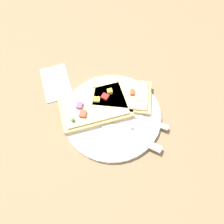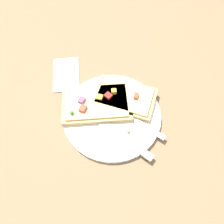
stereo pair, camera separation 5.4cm
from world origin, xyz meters
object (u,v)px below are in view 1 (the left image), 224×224
(pizza_slice_main, at_px, (95,106))
(knife, at_px, (124,133))
(fork, at_px, (121,110))
(napkin, at_px, (56,82))
(pizza_slice_corner, at_px, (121,95))
(plate, at_px, (112,115))

(pizza_slice_main, bearing_deg, knife, -60.85)
(fork, height_order, napkin, fork)
(knife, bearing_deg, napkin, -14.41)
(napkin, bearing_deg, fork, -136.04)
(knife, relative_size, napkin, 1.44)
(knife, xyz_separation_m, pizza_slice_corner, (0.10, -0.03, 0.01))
(plate, relative_size, knife, 1.43)
(plate, relative_size, pizza_slice_main, 1.39)
(pizza_slice_corner, xyz_separation_m, napkin, (0.11, 0.15, -0.02))
(knife, bearing_deg, pizza_slice_corner, -60.44)
(fork, xyz_separation_m, pizza_slice_main, (0.03, 0.06, 0.01))
(knife, xyz_separation_m, pizza_slice_main, (0.09, 0.05, 0.01))
(plate, relative_size, napkin, 2.05)
(plate, height_order, knife, knife)
(pizza_slice_main, height_order, napkin, pizza_slice_main)
(pizza_slice_corner, bearing_deg, napkin, -11.05)
(plate, bearing_deg, pizza_slice_corner, -42.22)
(fork, xyz_separation_m, pizza_slice_corner, (0.04, -0.01, 0.01))
(plate, distance_m, napkin, 0.19)
(plate, distance_m, pizza_slice_corner, 0.06)
(pizza_slice_corner, distance_m, napkin, 0.19)
(fork, height_order, knife, knife)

